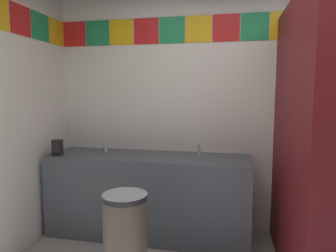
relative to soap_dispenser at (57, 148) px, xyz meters
name	(u,v)px	position (x,y,z in m)	size (l,w,h in m)	color
wall_back	(238,99)	(1.78, 0.50, 0.49)	(3.88, 0.09, 2.77)	silver
vanity_counter	(148,194)	(0.90, 0.17, -0.48)	(2.02, 0.58, 0.82)	#4C515B
faucet_left	(105,147)	(0.40, 0.26, -0.03)	(0.04, 0.10, 0.14)	silver
faucet_right	(199,151)	(1.40, 0.26, -0.03)	(0.04, 0.10, 0.14)	silver
soap_dispenser	(57,148)	(0.00, 0.00, 0.00)	(0.09, 0.09, 0.16)	black
stall_divider	(322,148)	(2.32, -0.51, 0.18)	(0.92, 1.44, 2.16)	maroon
trash_bin	(125,240)	(0.95, -0.67, -0.55)	(0.34, 0.34, 0.71)	brown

